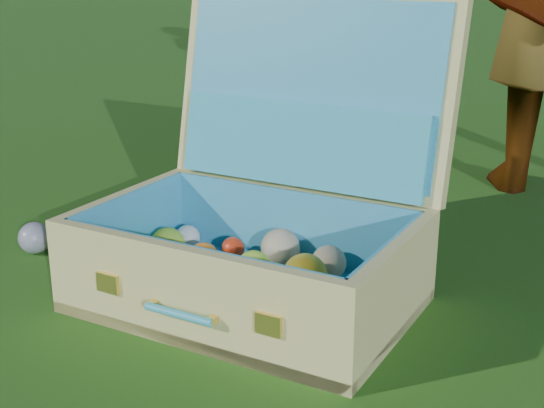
{
  "coord_description": "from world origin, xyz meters",
  "views": [
    {
      "loc": [
        0.65,
        -1.13,
        0.64
      ],
      "look_at": [
        -0.15,
        -0.0,
        0.18
      ],
      "focal_mm": 50.0,
      "sensor_mm": 36.0,
      "label": 1
    }
  ],
  "objects": [
    {
      "name": "suitcase",
      "position": [
        -0.15,
        -0.0,
        0.16
      ],
      "size": [
        0.66,
        0.59,
        0.58
      ],
      "rotation": [
        0.0,
        0.0,
        0.11
      ],
      "color": "#D8C974",
      "rests_on": "ground"
    },
    {
      "name": "stray_ball",
      "position": [
        -0.7,
        -0.15,
        0.04
      ],
      "size": [
        0.07,
        0.07,
        0.07
      ],
      "primitive_type": "sphere",
      "color": "#3C5C9D",
      "rests_on": "ground"
    },
    {
      "name": "ground",
      "position": [
        0.0,
        0.0,
        0.0
      ],
      "size": [
        60.0,
        60.0,
        0.0
      ],
      "primitive_type": "plane",
      "color": "#215114",
      "rests_on": "ground"
    }
  ]
}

